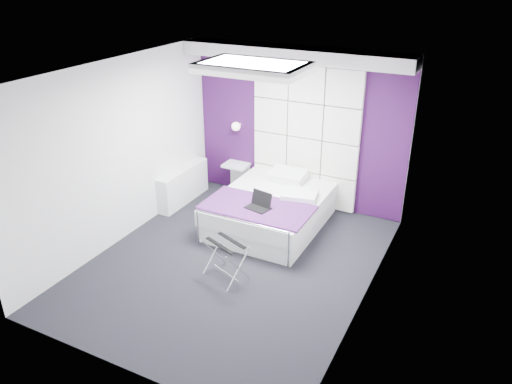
% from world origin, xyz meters
% --- Properties ---
extents(floor, '(4.40, 4.40, 0.00)m').
position_xyz_m(floor, '(0.00, 0.00, 0.00)').
color(floor, black).
rests_on(floor, ground).
extents(ceiling, '(4.40, 4.40, 0.00)m').
position_xyz_m(ceiling, '(0.00, 0.00, 2.60)').
color(ceiling, white).
rests_on(ceiling, wall_back).
extents(wall_back, '(3.60, 0.00, 3.60)m').
position_xyz_m(wall_back, '(0.00, 2.20, 1.30)').
color(wall_back, white).
rests_on(wall_back, floor).
extents(wall_left, '(0.00, 4.40, 4.40)m').
position_xyz_m(wall_left, '(-1.80, 0.00, 1.30)').
color(wall_left, white).
rests_on(wall_left, floor).
extents(wall_right, '(0.00, 4.40, 4.40)m').
position_xyz_m(wall_right, '(1.80, 0.00, 1.30)').
color(wall_right, white).
rests_on(wall_right, floor).
extents(accent_wall, '(3.58, 0.02, 2.58)m').
position_xyz_m(accent_wall, '(0.00, 2.19, 1.30)').
color(accent_wall, '#340E3E').
rests_on(accent_wall, wall_back).
extents(soffit, '(3.58, 0.50, 0.20)m').
position_xyz_m(soffit, '(0.00, 1.95, 2.50)').
color(soffit, white).
rests_on(soffit, wall_back).
extents(headboard, '(1.80, 0.08, 2.30)m').
position_xyz_m(headboard, '(0.15, 2.14, 1.17)').
color(headboard, white).
rests_on(headboard, wall_back).
extents(skylight, '(1.36, 0.86, 0.12)m').
position_xyz_m(skylight, '(0.00, 0.60, 2.55)').
color(skylight, white).
rests_on(skylight, ceiling).
extents(wall_lamp, '(0.15, 0.15, 0.15)m').
position_xyz_m(wall_lamp, '(-1.05, 2.06, 1.22)').
color(wall_lamp, white).
rests_on(wall_lamp, wall_back).
extents(radiator, '(0.22, 1.20, 0.60)m').
position_xyz_m(radiator, '(-1.69, 1.30, 0.30)').
color(radiator, white).
rests_on(radiator, floor).
extents(bed, '(1.58, 1.90, 0.67)m').
position_xyz_m(bed, '(0.00, 1.19, 0.28)').
color(bed, white).
rests_on(bed, floor).
extents(nightstand, '(0.42, 0.33, 0.05)m').
position_xyz_m(nightstand, '(-1.06, 2.02, 0.52)').
color(nightstand, white).
rests_on(nightstand, wall_back).
extents(luggage_rack, '(0.53, 0.39, 0.52)m').
position_xyz_m(luggage_rack, '(0.08, -0.33, 0.26)').
color(luggage_rack, silver).
rests_on(luggage_rack, floor).
extents(laptop, '(0.33, 0.24, 0.24)m').
position_xyz_m(laptop, '(0.04, 0.71, 0.59)').
color(laptop, black).
rests_on(laptop, bed).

